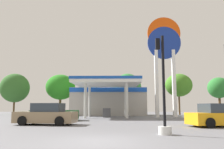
{
  "coord_description": "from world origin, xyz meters",
  "views": [
    {
      "loc": [
        0.78,
        -9.54,
        1.4
      ],
      "look_at": [
        0.31,
        12.29,
        4.3
      ],
      "focal_mm": 37.74,
      "sensor_mm": 36.0,
      "label": 1
    }
  ],
  "objects_px": {
    "tree_2": "(89,87)",
    "tree_5": "(219,88)",
    "tree_0": "(15,88)",
    "tree_1": "(61,87)",
    "car_0": "(220,116)",
    "tree_3": "(127,89)",
    "car_1": "(46,115)",
    "traffic_signal_1": "(164,104)",
    "tree_4": "(179,85)",
    "station_pole_sign": "(164,52)",
    "car_2": "(55,113)"
  },
  "relations": [
    {
      "from": "station_pole_sign",
      "to": "car_2",
      "type": "distance_m",
      "value": 15.57
    },
    {
      "from": "station_pole_sign",
      "to": "tree_1",
      "type": "distance_m",
      "value": 18.22
    },
    {
      "from": "traffic_signal_1",
      "to": "tree_4",
      "type": "height_order",
      "value": "tree_4"
    },
    {
      "from": "car_0",
      "to": "tree_3",
      "type": "height_order",
      "value": "tree_3"
    },
    {
      "from": "station_pole_sign",
      "to": "tree_5",
      "type": "relative_size",
      "value": 2.14
    },
    {
      "from": "car_1",
      "to": "traffic_signal_1",
      "type": "xyz_separation_m",
      "value": [
        7.55,
        -5.84,
        0.77
      ]
    },
    {
      "from": "tree_0",
      "to": "station_pole_sign",
      "type": "bearing_deg",
      "value": -19.04
    },
    {
      "from": "tree_2",
      "to": "tree_5",
      "type": "distance_m",
      "value": 20.87
    },
    {
      "from": "tree_3",
      "to": "tree_4",
      "type": "relative_size",
      "value": 1.01
    },
    {
      "from": "car_2",
      "to": "tree_5",
      "type": "xyz_separation_m",
      "value": [
        22.3,
        15.52,
        3.5
      ]
    },
    {
      "from": "car_0",
      "to": "tree_4",
      "type": "distance_m",
      "value": 20.85
    },
    {
      "from": "tree_1",
      "to": "tree_5",
      "type": "relative_size",
      "value": 1.1
    },
    {
      "from": "tree_0",
      "to": "tree_2",
      "type": "distance_m",
      "value": 11.75
    },
    {
      "from": "tree_0",
      "to": "tree_4",
      "type": "height_order",
      "value": "tree_0"
    },
    {
      "from": "tree_2",
      "to": "tree_3",
      "type": "xyz_separation_m",
      "value": [
        6.11,
        -0.78,
        -0.39
      ]
    },
    {
      "from": "tree_2",
      "to": "tree_4",
      "type": "distance_m",
      "value": 14.09
    },
    {
      "from": "tree_0",
      "to": "tree_1",
      "type": "xyz_separation_m",
      "value": [
        6.93,
        1.49,
        0.23
      ]
    },
    {
      "from": "traffic_signal_1",
      "to": "tree_1",
      "type": "relative_size",
      "value": 0.76
    },
    {
      "from": "traffic_signal_1",
      "to": "tree_0",
      "type": "height_order",
      "value": "tree_0"
    },
    {
      "from": "car_1",
      "to": "tree_1",
      "type": "xyz_separation_m",
      "value": [
        -4.04,
        20.85,
        3.7
      ]
    },
    {
      "from": "car_1",
      "to": "tree_5",
      "type": "bearing_deg",
      "value": 43.44
    },
    {
      "from": "car_0",
      "to": "tree_3",
      "type": "bearing_deg",
      "value": 104.67
    },
    {
      "from": "tree_0",
      "to": "tree_4",
      "type": "xyz_separation_m",
      "value": [
        25.8,
        -0.36,
        0.36
      ]
    },
    {
      "from": "car_2",
      "to": "tree_1",
      "type": "height_order",
      "value": "tree_1"
    },
    {
      "from": "tree_3",
      "to": "tree_4",
      "type": "bearing_deg",
      "value": 0.12
    },
    {
      "from": "tree_4",
      "to": "car_2",
      "type": "bearing_deg",
      "value": -137.83
    },
    {
      "from": "tree_3",
      "to": "tree_5",
      "type": "distance_m",
      "value": 14.82
    },
    {
      "from": "car_0",
      "to": "tree_1",
      "type": "relative_size",
      "value": 0.71
    },
    {
      "from": "tree_2",
      "to": "tree_5",
      "type": "height_order",
      "value": "tree_2"
    },
    {
      "from": "station_pole_sign",
      "to": "tree_3",
      "type": "height_order",
      "value": "station_pole_sign"
    },
    {
      "from": "tree_4",
      "to": "tree_5",
      "type": "distance_m",
      "value": 6.95
    },
    {
      "from": "car_2",
      "to": "tree_2",
      "type": "relative_size",
      "value": 0.79
    },
    {
      "from": "car_2",
      "to": "traffic_signal_1",
      "type": "relative_size",
      "value": 0.96
    },
    {
      "from": "tree_5",
      "to": "tree_2",
      "type": "bearing_deg",
      "value": -178.05
    },
    {
      "from": "tree_4",
      "to": "tree_1",
      "type": "bearing_deg",
      "value": 174.4
    },
    {
      "from": "car_1",
      "to": "tree_0",
      "type": "relative_size",
      "value": 0.71
    },
    {
      "from": "car_2",
      "to": "tree_0",
      "type": "height_order",
      "value": "tree_0"
    },
    {
      "from": "car_1",
      "to": "tree_4",
      "type": "height_order",
      "value": "tree_4"
    },
    {
      "from": "tree_1",
      "to": "tree_4",
      "type": "bearing_deg",
      "value": -5.6
    },
    {
      "from": "car_1",
      "to": "tree_3",
      "type": "bearing_deg",
      "value": 70.1
    },
    {
      "from": "station_pole_sign",
      "to": "car_2",
      "type": "height_order",
      "value": "station_pole_sign"
    },
    {
      "from": "traffic_signal_1",
      "to": "tree_1",
      "type": "xyz_separation_m",
      "value": [
        -11.59,
        26.68,
        2.92
      ]
    },
    {
      "from": "car_2",
      "to": "tree_4",
      "type": "distance_m",
      "value": 21.27
    },
    {
      "from": "car_0",
      "to": "car_1",
      "type": "distance_m",
      "value": 12.25
    },
    {
      "from": "car_0",
      "to": "car_1",
      "type": "height_order",
      "value": "car_1"
    },
    {
      "from": "car_2",
      "to": "tree_5",
      "type": "bearing_deg",
      "value": 34.83
    },
    {
      "from": "tree_5",
      "to": "car_2",
      "type": "bearing_deg",
      "value": -145.17
    },
    {
      "from": "car_2",
      "to": "tree_0",
      "type": "distance_m",
      "value": 18.04
    },
    {
      "from": "tree_1",
      "to": "station_pole_sign",
      "type": "bearing_deg",
      "value": -30.92
    },
    {
      "from": "car_2",
      "to": "tree_3",
      "type": "bearing_deg",
      "value": 61.7
    }
  ]
}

